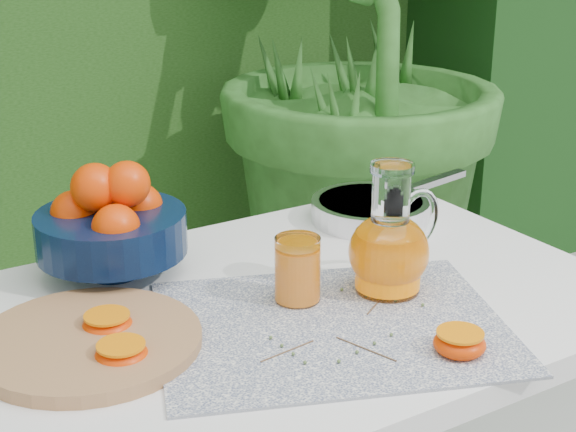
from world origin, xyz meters
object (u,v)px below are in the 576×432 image
fruit_bowl (111,223)px  juice_pitcher (390,248)px  white_table (295,345)px  saute_pan (372,208)px  cutting_board (89,342)px

fruit_bowl → juice_pitcher: size_ratio=1.40×
white_table → saute_pan: (0.31, 0.21, 0.10)m
white_table → fruit_bowl: size_ratio=3.44×
white_table → juice_pitcher: (0.14, -0.06, 0.16)m
white_table → cutting_board: 0.34m
cutting_board → fruit_bowl: (0.12, 0.22, 0.08)m
white_table → juice_pitcher: size_ratio=4.82×
cutting_board → juice_pitcher: size_ratio=1.50×
cutting_board → fruit_bowl: fruit_bowl is taller
white_table → cutting_board: cutting_board is taller
fruit_bowl → juice_pitcher: (0.34, -0.30, -0.01)m
cutting_board → juice_pitcher: bearing=-9.3°
juice_pitcher → saute_pan: juice_pitcher is taller
saute_pan → fruit_bowl: bearing=177.1°
white_table → cutting_board: size_ratio=3.20×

